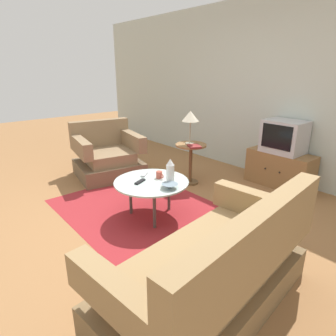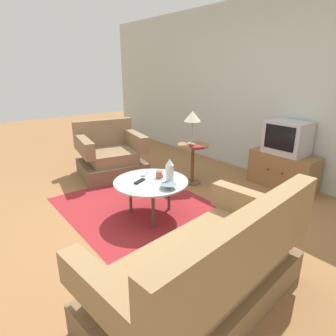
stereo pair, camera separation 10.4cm
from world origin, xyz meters
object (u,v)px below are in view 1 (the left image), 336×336
(couch, at_px, (213,272))
(tv_remote_dark, at_px, (140,182))
(table_lamp, at_px, (190,117))
(tv_remote_silver, at_px, (144,174))
(coffee_table, at_px, (151,184))
(book, at_px, (194,146))
(vase, at_px, (170,172))
(tv_stand, at_px, (280,169))
(bowl, at_px, (170,186))
(armchair, at_px, (107,157))
(mug, at_px, (159,175))
(television, at_px, (284,137))
(side_table, at_px, (191,156))

(couch, distance_m, tv_remote_dark, 1.48)
(table_lamp, distance_m, tv_remote_silver, 1.19)
(tv_remote_dark, height_order, tv_remote_silver, same)
(coffee_table, bearing_deg, book, 107.49)
(vase, xyz_separation_m, tv_remote_dark, (-0.23, -0.25, -0.13))
(coffee_table, bearing_deg, tv_remote_silver, 165.83)
(tv_stand, xyz_separation_m, bowl, (-0.16, -2.01, 0.22))
(tv_stand, distance_m, bowl, 2.03)
(tv_stand, relative_size, tv_remote_dark, 5.54)
(tv_remote_dark, bearing_deg, coffee_table, -44.77)
(tv_stand, bearing_deg, coffee_table, -102.70)
(armchair, bearing_deg, book, 129.35)
(couch, xyz_separation_m, mug, (-1.39, 0.63, 0.19))
(bowl, relative_size, tv_remote_silver, 1.23)
(tv_remote_dark, bearing_deg, tv_remote_silver, 20.68)
(mug, relative_size, bowl, 0.65)
(armchair, xyz_separation_m, couch, (2.97, -0.82, -0.00))
(couch, distance_m, bowl, 1.21)
(television, distance_m, mug, 1.99)
(armchair, xyz_separation_m, tv_remote_silver, (1.39, -0.26, 0.16))
(television, bearing_deg, mug, -103.93)
(television, height_order, bowl, television)
(mug, bearing_deg, side_table, 114.97)
(mug, relative_size, tv_remote_dark, 0.69)
(side_table, height_order, television, television)
(side_table, relative_size, tv_remote_silver, 4.21)
(bowl, distance_m, tv_remote_silver, 0.51)
(side_table, distance_m, tv_remote_dark, 1.28)
(armchair, height_order, tv_stand, armchair)
(vase, bearing_deg, book, 119.58)
(table_lamp, distance_m, bowl, 1.41)
(couch, xyz_separation_m, tv_remote_dark, (-1.42, 0.38, 0.16))
(television, bearing_deg, table_lamp, -134.25)
(television, height_order, mug, television)
(armchair, height_order, couch, couch)
(coffee_table, relative_size, table_lamp, 1.77)
(coffee_table, bearing_deg, tv_stand, 77.30)
(side_table, distance_m, mug, 1.06)
(armchair, distance_m, couch, 3.08)
(book, bearing_deg, television, 81.51)
(tv_remote_dark, xyz_separation_m, book, (-0.27, 1.13, 0.16))
(tv_stand, distance_m, book, 1.34)
(couch, distance_m, side_table, 2.43)
(book, bearing_deg, armchair, -122.88)
(book, bearing_deg, side_table, -179.26)
(side_table, xyz_separation_m, television, (0.92, 0.95, 0.31))
(couch, height_order, side_table, couch)
(book, bearing_deg, couch, -13.22)
(table_lamp, height_order, mug, table_lamp)
(tv_stand, height_order, bowl, tv_stand)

